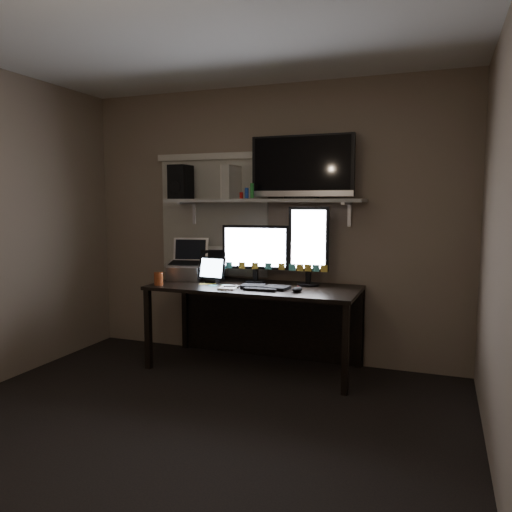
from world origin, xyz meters
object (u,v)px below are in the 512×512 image
at_px(monitor_portrait, 309,246).
at_px(mouse, 297,289).
at_px(cup, 159,279).
at_px(monitor_landscape, 256,253).
at_px(tablet, 212,270).
at_px(speaker, 181,182).
at_px(tv, 302,167).
at_px(keyboard, 265,287).
at_px(desk, 259,303).
at_px(laptop, 185,260).
at_px(game_console, 231,182).

distance_m(monitor_portrait, mouse, 0.47).
bearing_deg(cup, monitor_landscape, 29.50).
bearing_deg(tablet, speaker, 167.06).
height_order(mouse, tv, tv).
bearing_deg(keyboard, mouse, -13.92).
bearing_deg(speaker, monitor_landscape, -0.59).
relative_size(desk, tablet, 6.76).
bearing_deg(laptop, mouse, -24.57).
height_order(tablet, laptop, laptop).
bearing_deg(speaker, mouse, -15.25).
bearing_deg(mouse, monitor_portrait, 95.88).
xyz_separation_m(tablet, cup, (-0.38, -0.30, -0.06)).
height_order(desk, mouse, mouse).
bearing_deg(keyboard, desk, 118.64).
xyz_separation_m(desk, game_console, (-0.31, 0.11, 1.08)).
height_order(keyboard, tablet, tablet).
bearing_deg(game_console, speaker, -167.93).
distance_m(desk, game_console, 1.13).
relative_size(tablet, cup, 2.37).
distance_m(cup, game_console, 1.09).
bearing_deg(laptop, cup, -115.08).
xyz_separation_m(desk, laptop, (-0.72, -0.02, 0.37)).
bearing_deg(desk, monitor_portrait, 8.06).
relative_size(monitor_portrait, tablet, 2.62).
bearing_deg(tablet, keyboard, -7.87).
distance_m(monitor_landscape, speaker, 0.99).
relative_size(tablet, game_console, 0.88).
bearing_deg(tv, speaker, -176.40).
xyz_separation_m(desk, mouse, (0.43, -0.27, 0.20)).
bearing_deg(monitor_portrait, tv, 141.03).
bearing_deg(monitor_landscape, speaker, 172.19).
distance_m(tablet, speaker, 0.89).
distance_m(monitor_portrait, laptop, 1.17).
height_order(desk, keyboard, keyboard).
relative_size(tablet, tv, 0.29).
bearing_deg(game_console, tablet, -115.30).
bearing_deg(laptop, monitor_landscape, -5.86).
distance_m(desk, monitor_portrait, 0.68).
bearing_deg(game_console, cup, -129.47).
xyz_separation_m(monitor_landscape, tablet, (-0.37, -0.13, -0.15)).
relative_size(tablet, speaker, 0.85).
bearing_deg(mouse, laptop, 174.86).
bearing_deg(keyboard, game_console, 141.45).
distance_m(desk, tablet, 0.52).
height_order(monitor_portrait, mouse, monitor_portrait).
bearing_deg(game_console, monitor_landscape, -5.06).
height_order(tablet, cup, tablet).
xyz_separation_m(monitor_portrait, mouse, (-0.01, -0.33, -0.33)).
bearing_deg(tv, monitor_landscape, -170.50).
bearing_deg(mouse, desk, 154.58).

